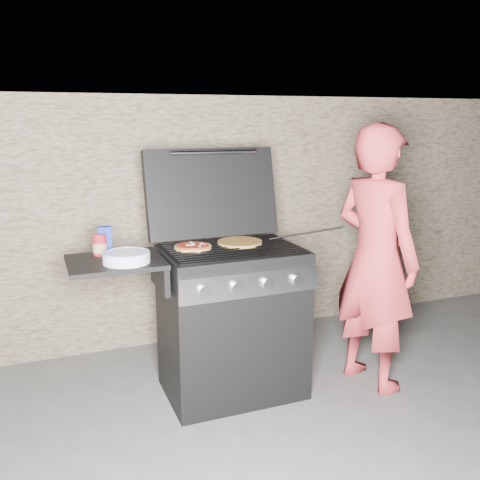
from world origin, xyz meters
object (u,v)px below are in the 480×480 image
object	(u,v)px
pizza_topped	(193,246)
person	(375,259)
gas_grill	(192,327)
sauce_jar	(100,244)

from	to	relation	value
pizza_topped	person	bearing A→B (deg)	-13.75
gas_grill	sauce_jar	distance (m)	0.71
gas_grill	sauce_jar	world-z (taller)	sauce_jar
sauce_jar	person	world-z (taller)	person
gas_grill	sauce_jar	xyz separation A→B (m)	(-0.48, 0.14, 0.51)
pizza_topped	person	distance (m)	1.11
sauce_jar	person	bearing A→B (deg)	-12.09
pizza_topped	sauce_jar	bearing A→B (deg)	171.45
sauce_jar	person	distance (m)	1.63
pizza_topped	person	xyz separation A→B (m)	(1.07, -0.26, -0.11)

